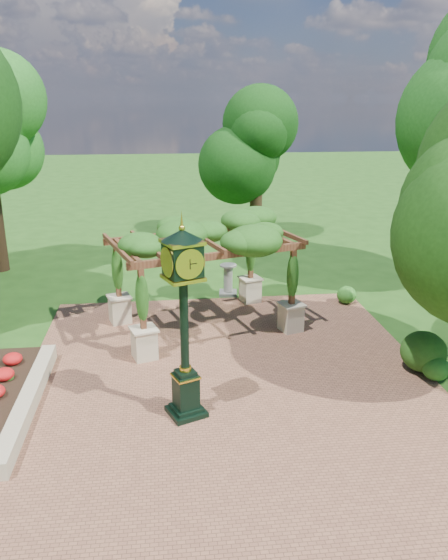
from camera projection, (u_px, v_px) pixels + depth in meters
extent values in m
plane|color=#1E4714|center=(237.00, 408.00, 12.19)|extent=(120.00, 120.00, 0.00)
cube|color=brown|center=(231.00, 385.00, 13.12)|extent=(10.00, 12.00, 0.04)
cube|color=#C6B793|center=(29.00, 401.00, 12.10)|extent=(0.35, 5.00, 0.40)
cube|color=black|center=(186.00, 411.00, 11.89)|extent=(0.96, 0.96, 0.11)
cube|color=black|center=(186.00, 391.00, 11.73)|extent=(0.60, 0.60, 0.83)
cube|color=gold|center=(186.00, 376.00, 11.62)|extent=(0.67, 0.67, 0.04)
cylinder|color=black|center=(184.00, 324.00, 11.24)|extent=(0.24, 0.24, 2.12)
cube|color=black|center=(183.00, 260.00, 10.80)|extent=(0.84, 0.84, 0.64)
cylinder|color=beige|center=(190.00, 264.00, 10.53)|extent=(0.52, 0.23, 0.55)
cone|color=black|center=(182.00, 235.00, 10.64)|extent=(1.08, 1.08, 0.23)
sphere|color=gold|center=(182.00, 228.00, 10.60)|extent=(0.13, 0.13, 0.13)
cube|color=beige|center=(144.00, 344.00, 14.36)|extent=(0.73, 0.73, 0.80)
cube|color=brown|center=(142.00, 299.00, 13.96)|extent=(0.18, 0.18, 1.65)
cube|color=beige|center=(291.00, 318.00, 16.08)|extent=(0.73, 0.73, 0.80)
cube|color=brown|center=(293.00, 277.00, 15.68)|extent=(0.18, 0.18, 1.65)
cube|color=beige|center=(120.00, 310.00, 16.68)|extent=(0.73, 0.73, 0.80)
cube|color=brown|center=(117.00, 270.00, 16.28)|extent=(0.18, 0.18, 1.65)
cube|color=beige|center=(250.00, 290.00, 18.41)|extent=(0.73, 0.73, 0.80)
cube|color=brown|center=(251.00, 254.00, 18.00)|extent=(0.18, 0.18, 1.65)
cube|color=brown|center=(222.00, 255.00, 14.54)|extent=(4.98, 1.67, 0.20)
cube|color=brown|center=(187.00, 234.00, 16.86)|extent=(4.98, 1.67, 0.20)
ellipsoid|color=#215016|center=(203.00, 236.00, 15.62)|extent=(5.90, 4.62, 0.89)
cube|color=gray|center=(228.00, 293.00, 19.26)|extent=(0.69, 0.69, 0.11)
cylinder|color=gray|center=(228.00, 280.00, 19.10)|extent=(0.35, 0.35, 1.00)
cylinder|color=gray|center=(228.00, 265.00, 18.94)|extent=(0.65, 0.65, 0.06)
ellipsoid|color=#26621C|center=(436.00, 368.00, 13.27)|extent=(0.67, 0.67, 0.59)
ellipsoid|color=#214D15|center=(423.00, 351.00, 13.67)|extent=(1.33, 1.33, 1.02)
ellipsoid|color=#29651D|center=(347.00, 295.00, 18.27)|extent=(0.81, 0.81, 0.59)
cylinder|color=#382716|center=(256.00, 215.00, 26.16)|extent=(0.59, 0.59, 2.57)
ellipsoid|color=#10350D|center=(257.00, 144.00, 25.11)|extent=(3.54, 3.54, 4.06)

